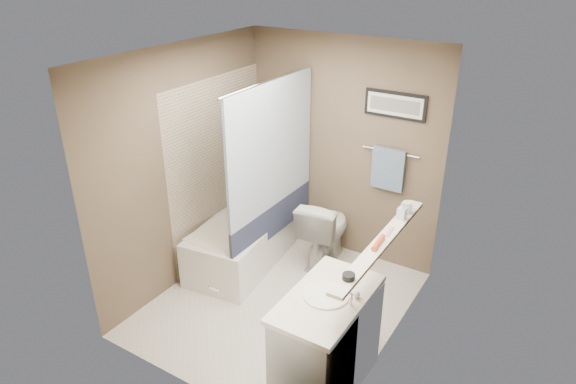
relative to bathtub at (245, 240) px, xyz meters
The scene contains 32 objects.
ground 0.92m from the bathtub, 31.90° to the right, with size 2.50×2.50×0.00m, color silver.
ceiling 2.31m from the bathtub, 31.90° to the right, with size 2.20×2.50×0.04m, color white.
wall_back 1.43m from the bathtub, 45.50° to the left, with size 2.20×0.04×2.40m, color brown.
wall_front 2.08m from the bathtub, 66.15° to the right, with size 2.20×0.04×2.40m, color brown.
wall_left 1.11m from the bathtub, 125.26° to the right, with size 0.04×2.50×2.40m, color brown.
wall_right 2.11m from the bathtub, 14.31° to the right, with size 0.04×2.50×2.40m, color brown.
tile_surround 0.82m from the bathtub, behind, with size 0.02×1.55×2.00m, color #BFAB91.
curtain_rod 1.83m from the bathtub, ahead, with size 0.02×0.02×1.55m, color silver.
curtain_upper 1.20m from the bathtub, ahead, with size 0.03×1.45×1.28m, color silver.
curtain_lower 0.48m from the bathtub, ahead, with size 0.03×1.45×0.36m, color #29304C.
mirror 2.38m from the bathtub, 18.53° to the right, with size 0.02×1.60×1.00m, color silver.
shelf 2.07m from the bathtub, 19.06° to the right, with size 0.12×1.60×0.03m, color silver.
towel_bar 1.83m from the bathtub, 29.92° to the left, with size 0.02×0.02×0.60m, color silver.
towel 1.73m from the bathtub, 29.26° to the left, with size 0.34×0.05×0.44m, color #89A9C8.
art_frame 2.15m from the bathtub, 30.48° to the left, with size 0.62×0.03×0.26m, color black.
art_mat 2.14m from the bathtub, 30.02° to the left, with size 0.56×0.00×0.20m, color white.
art_image 2.14m from the bathtub, 29.92° to the left, with size 0.50×0.00×0.13m, color #595959.
door 2.27m from the bathtub, 52.74° to the right, with size 0.80×0.02×2.00m, color silver.
door_handle 2.06m from the bathtub, 59.65° to the right, with size 0.02×0.02×0.10m, color silver.
bathtub is the anchor object (origin of this frame).
tub_rim 0.25m from the bathtub, 90.00° to the left, with size 0.56×1.36×0.02m, color white.
toilet 0.88m from the bathtub, 30.66° to the left, with size 0.43×0.75×0.77m, color silver.
vanity 1.96m from the bathtub, 35.14° to the right, with size 0.50×0.90×0.80m, color silver.
countertop 2.03m from the bathtub, 35.30° to the right, with size 0.54×0.96×0.04m, color silver.
sink_basin 2.03m from the bathtub, 35.48° to the right, with size 0.34×0.34×0.01m, color white.
faucet_spout 2.20m from the bathtub, 32.32° to the right, with size 0.02×0.02×0.10m, color silver.
faucet_knob 2.15m from the bathtub, 29.96° to the right, with size 0.05×0.05×0.05m, color silver.
candle_bowl_near 2.33m from the bathtub, 34.02° to the right, with size 0.09×0.09×0.04m, color black.
hair_brush_front 2.11m from the bathtub, 21.01° to the right, with size 0.04×0.04×0.22m, color #C5441B.
pink_comb 2.04m from the bathtub, 14.48° to the right, with size 0.03×0.16×0.01m, color #CC7C9D.
glass_jar 2.01m from the bathtub, ahead, with size 0.08×0.08×0.10m, color silver.
soap_bottle 2.03m from the bathtub, ahead, with size 0.07×0.07×0.15m, color #999999.
Camera 1 is at (2.21, -3.42, 3.17)m, focal length 32.00 mm.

